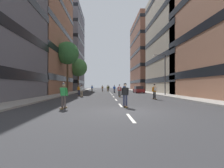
# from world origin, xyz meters

# --- Properties ---
(ground_plane) EXTENTS (181.28, 181.28, 0.00)m
(ground_plane) POSITION_xyz_m (0.00, 30.21, 0.00)
(ground_plane) COLOR #333335
(sidewalk_left) EXTENTS (2.58, 83.09, 0.14)m
(sidewalk_left) POSITION_xyz_m (-8.71, 33.99, 0.07)
(sidewalk_left) COLOR #9E9991
(sidewalk_left) RESTS_ON ground_plane
(sidewalk_right) EXTENTS (2.58, 83.09, 0.14)m
(sidewalk_right) POSITION_xyz_m (8.71, 33.99, 0.07)
(sidewalk_right) COLOR #9E9991
(sidewalk_right) RESTS_ON ground_plane
(lane_markings) EXTENTS (0.16, 67.20, 0.01)m
(lane_markings) POSITION_xyz_m (0.00, 30.50, 0.00)
(lane_markings) COLOR silver
(lane_markings) RESTS_ON ground_plane
(building_left_mid) EXTENTS (15.86, 19.10, 25.65)m
(building_left_mid) POSITION_xyz_m (-17.87, 24.37, 12.92)
(building_left_mid) COLOR #9E6B51
(building_left_mid) RESTS_ON ground_plane
(building_left_far) EXTENTS (15.86, 16.44, 30.22)m
(building_left_far) POSITION_xyz_m (-17.87, 50.08, 15.20)
(building_left_far) COLOR slate
(building_left_far) RESTS_ON ground_plane
(building_right_mid) EXTENTS (15.86, 18.55, 23.40)m
(building_right_mid) POSITION_xyz_m (17.87, 24.37, 11.79)
(building_right_mid) COLOR #B2A893
(building_right_mid) RESTS_ON ground_plane
(building_right_far) EXTENTS (15.86, 20.18, 26.35)m
(building_right_far) POSITION_xyz_m (17.87, 50.08, 13.27)
(building_right_far) COLOR brown
(building_right_far) RESTS_ON ground_plane
(parked_car_near) EXTENTS (1.82, 4.40, 1.52)m
(parked_car_near) POSITION_xyz_m (6.22, 25.09, 0.70)
(parked_car_near) COLOR maroon
(parked_car_near) RESTS_ON ground_plane
(street_tree_near) EXTENTS (4.96, 4.96, 9.07)m
(street_tree_near) POSITION_xyz_m (-8.71, 34.97, 6.71)
(street_tree_near) COLOR #4C3823
(street_tree_near) RESTS_ON sidewalk_left
(street_tree_mid) EXTENTS (4.50, 4.50, 10.21)m
(street_tree_mid) POSITION_xyz_m (-8.71, 22.16, 8.06)
(street_tree_mid) COLOR #4C3823
(street_tree_mid) RESTS_ON sidewalk_left
(streetlamp_right) EXTENTS (2.13, 0.30, 6.50)m
(streetlamp_right) POSITION_xyz_m (8.09, 15.39, 4.14)
(streetlamp_right) COLOR #3F3F44
(streetlamp_right) RESTS_ON sidewalk_right
(skater_0) EXTENTS (0.54, 0.91, 1.78)m
(skater_0) POSITION_xyz_m (-0.09, 38.66, 0.98)
(skater_0) COLOR brown
(skater_0) RESTS_ON ground_plane
(skater_1) EXTENTS (0.55, 0.92, 1.78)m
(skater_1) POSITION_xyz_m (3.30, 27.67, 1.02)
(skater_1) COLOR brown
(skater_1) RESTS_ON ground_plane
(skater_2) EXTENTS (0.57, 0.92, 1.78)m
(skater_2) POSITION_xyz_m (-0.49, 34.78, 1.02)
(skater_2) COLOR brown
(skater_2) RESTS_ON ground_plane
(skater_3) EXTENTS (0.56, 0.92, 1.78)m
(skater_3) POSITION_xyz_m (-4.07, 1.28, 0.98)
(skater_3) COLOR brown
(skater_3) RESTS_ON ground_plane
(skater_4) EXTENTS (0.57, 0.92, 1.78)m
(skater_4) POSITION_xyz_m (4.48, 8.36, 1.02)
(skater_4) COLOR brown
(skater_4) RESTS_ON ground_plane
(skater_5) EXTENTS (0.56, 0.92, 1.78)m
(skater_5) POSITION_xyz_m (-4.80, 34.18, 1.02)
(skater_5) COLOR brown
(skater_5) RESTS_ON ground_plane
(skater_6) EXTENTS (0.55, 0.92, 1.78)m
(skater_6) POSITION_xyz_m (-4.55, 12.89, 0.98)
(skater_6) COLOR brown
(skater_6) RESTS_ON ground_plane
(skater_7) EXTENTS (0.57, 0.92, 1.78)m
(skater_7) POSITION_xyz_m (0.91, 26.27, 0.98)
(skater_7) COLOR brown
(skater_7) RESTS_ON ground_plane
(skater_8) EXTENTS (0.54, 0.91, 1.78)m
(skater_8) POSITION_xyz_m (-1.94, 34.85, 1.02)
(skater_8) COLOR brown
(skater_8) RESTS_ON ground_plane
(skater_9) EXTENTS (0.56, 0.92, 1.78)m
(skater_9) POSITION_xyz_m (-5.43, 16.03, 0.98)
(skater_9) COLOR brown
(skater_9) RESTS_ON ground_plane
(skater_10) EXTENTS (0.54, 0.91, 1.78)m
(skater_10) POSITION_xyz_m (0.81, 12.60, 1.02)
(skater_10) COLOR brown
(skater_10) RESTS_ON ground_plane
(skater_11) EXTENTS (0.55, 0.91, 1.78)m
(skater_11) POSITION_xyz_m (0.23, 1.82, 0.98)
(skater_11) COLOR brown
(skater_11) RESTS_ON ground_plane
(skater_12) EXTENTS (0.55, 0.92, 1.78)m
(skater_12) POSITION_xyz_m (4.69, 37.10, 0.98)
(skater_12) COLOR brown
(skater_12) RESTS_ON ground_plane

